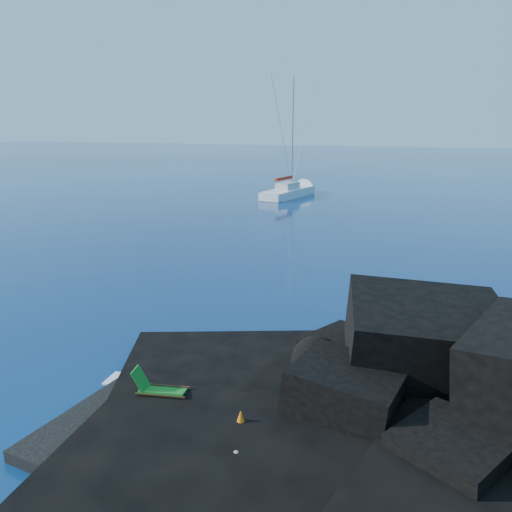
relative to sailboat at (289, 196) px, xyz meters
The scene contains 8 objects.
ground 49.43m from the sailboat, 81.11° to the right, with size 400.00×400.00×0.00m, color #04143F.
beach 49.84m from the sailboat, 75.90° to the right, with size 8.50×6.00×0.70m, color black.
surf_foam 45.62m from the sailboat, 73.92° to the right, with size 10.00×8.00×0.06m, color white, non-canonical shape.
sailboat is the anchor object (origin of this frame).
deck_chair 48.33m from the sailboat, 77.75° to the right, with size 1.62×0.71×1.11m, color #1A751F, non-canonical shape.
towel 50.96m from the sailboat, 75.19° to the right, with size 1.86×0.88×0.05m, color white.
sunbather 50.97m from the sailboat, 75.19° to the right, with size 1.77×0.48×0.26m, color tan, non-canonical shape.
marker_cone 49.57m from the sailboat, 74.69° to the right, with size 0.40×0.40×0.62m, color orange.
Camera 1 is at (10.16, -10.30, 8.64)m, focal length 35.00 mm.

